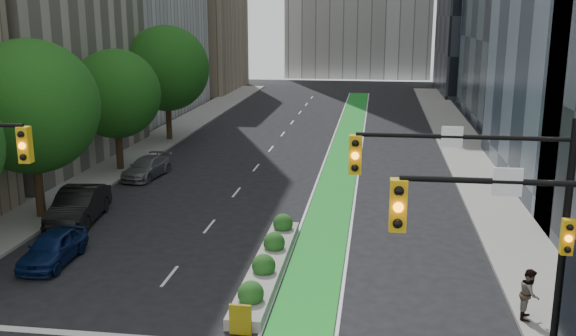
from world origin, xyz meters
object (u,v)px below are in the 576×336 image
(median_planter, at_px, (268,262))
(parked_car_left_near, at_px, (53,247))
(parked_car_left_mid, at_px, (79,206))
(pedestrian_near, at_px, (529,294))
(parked_car_left_far, at_px, (147,168))

(median_planter, xyz_separation_m, parked_car_left_near, (-8.77, -0.38, 0.30))
(median_planter, xyz_separation_m, parked_car_left_mid, (-10.10, 4.71, 0.47))
(median_planter, distance_m, parked_car_left_mid, 11.16)
(parked_car_left_near, relative_size, pedestrian_near, 2.33)
(parked_car_left_near, xyz_separation_m, parked_car_left_mid, (-1.33, 5.10, 0.17))
(median_planter, bearing_deg, pedestrian_near, -18.32)
(median_planter, relative_size, pedestrian_near, 6.05)
(median_planter, bearing_deg, parked_car_left_near, -177.50)
(parked_car_left_near, bearing_deg, median_planter, 0.81)
(parked_car_left_mid, bearing_deg, parked_car_left_near, -82.47)
(pedestrian_near, bearing_deg, parked_car_left_near, 97.18)
(parked_car_left_far, bearing_deg, pedestrian_near, -34.22)
(parked_car_left_near, bearing_deg, parked_car_left_mid, 102.95)
(pedestrian_near, bearing_deg, parked_car_left_far, 64.60)
(median_planter, bearing_deg, parked_car_left_far, 126.21)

